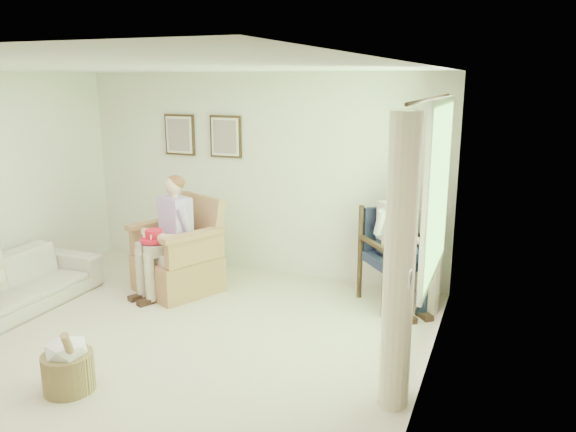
% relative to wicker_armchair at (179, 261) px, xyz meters
% --- Properties ---
extents(floor, '(5.50, 5.50, 0.00)m').
position_rel_wicker_armchair_xyz_m(floor, '(0.59, -1.70, -0.36)').
color(floor, beige).
rests_on(floor, ground).
extents(back_wall, '(5.00, 0.04, 2.60)m').
position_rel_wicker_armchair_xyz_m(back_wall, '(0.59, 1.05, 0.94)').
color(back_wall, silver).
rests_on(back_wall, ground).
extents(right_wall, '(0.04, 5.50, 2.60)m').
position_rel_wicker_armchair_xyz_m(right_wall, '(3.09, -1.70, 0.94)').
color(right_wall, silver).
rests_on(right_wall, ground).
extents(ceiling, '(5.00, 5.50, 0.02)m').
position_rel_wicker_armchair_xyz_m(ceiling, '(0.59, -1.70, 2.24)').
color(ceiling, white).
rests_on(ceiling, back_wall).
extents(window, '(0.13, 2.50, 1.63)m').
position_rel_wicker_armchair_xyz_m(window, '(3.06, -0.50, 1.22)').
color(window, '#2D6B23').
rests_on(window, right_wall).
extents(curtain_left, '(0.34, 0.34, 2.30)m').
position_rel_wicker_armchair_xyz_m(curtain_left, '(2.92, -1.48, 0.79)').
color(curtain_left, beige).
rests_on(curtain_left, ground).
extents(curtain_right, '(0.34, 0.34, 2.30)m').
position_rel_wicker_armchair_xyz_m(curtain_right, '(2.92, 0.48, 0.79)').
color(curtain_right, beige).
rests_on(curtain_right, ground).
extents(framed_print_left, '(0.45, 0.05, 0.55)m').
position_rel_wicker_armchair_xyz_m(framed_print_left, '(-0.56, 1.01, 1.42)').
color(framed_print_left, '#382114').
rests_on(framed_print_left, back_wall).
extents(framed_print_right, '(0.45, 0.05, 0.55)m').
position_rel_wicker_armchair_xyz_m(framed_print_right, '(0.14, 1.01, 1.42)').
color(framed_print_right, '#382114').
rests_on(framed_print_right, back_wall).
extents(wicker_armchair, '(0.89, 0.88, 1.14)m').
position_rel_wicker_armchair_xyz_m(wicker_armchair, '(0.00, 0.00, 0.00)').
color(wicker_armchair, tan).
rests_on(wicker_armchair, ground).
extents(wood_armchair, '(0.70, 0.66, 1.08)m').
position_rel_wicker_armchair_xyz_m(wood_armchair, '(2.54, 0.64, 0.23)').
color(wood_armchair, black).
rests_on(wood_armchair, ground).
extents(sofa, '(2.00, 0.78, 0.59)m').
position_rel_wicker_armchair_xyz_m(sofa, '(-1.36, -1.22, -0.07)').
color(sofa, beige).
rests_on(sofa, ground).
extents(person_wicker, '(0.40, 0.63, 1.40)m').
position_rel_wicker_armchair_xyz_m(person_wicker, '(0.00, -0.15, 0.47)').
color(person_wicker, beige).
rests_on(person_wicker, ground).
extents(person_dark, '(0.40, 0.63, 1.42)m').
position_rel_wicker_armchair_xyz_m(person_dark, '(2.54, 0.46, 0.49)').
color(person_dark, '#161E32').
rests_on(person_dark, ground).
extents(red_hat, '(0.31, 0.31, 0.14)m').
position_rel_wicker_armchair_xyz_m(red_hat, '(-0.11, -0.33, 0.38)').
color(red_hat, red).
rests_on(red_hat, person_wicker).
extents(hatbox, '(0.46, 0.46, 0.61)m').
position_rel_wicker_armchair_xyz_m(hatbox, '(0.40, -2.31, -0.12)').
color(hatbox, tan).
rests_on(hatbox, ground).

